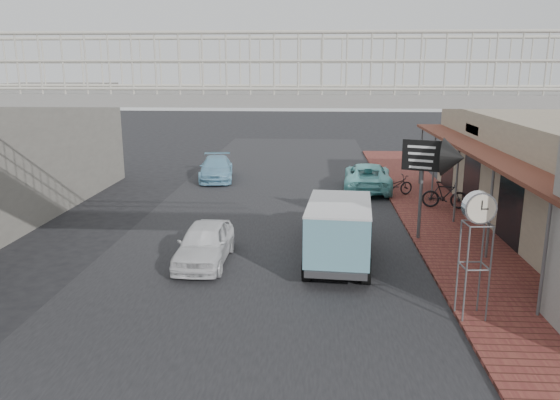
# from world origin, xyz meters

# --- Properties ---
(ground) EXTENTS (120.00, 120.00, 0.00)m
(ground) POSITION_xyz_m (0.00, 0.00, 0.00)
(ground) COLOR black
(ground) RESTS_ON ground
(road_strip) EXTENTS (10.00, 60.00, 0.01)m
(road_strip) POSITION_xyz_m (0.00, 0.00, 0.01)
(road_strip) COLOR black
(road_strip) RESTS_ON ground
(sidewalk) EXTENTS (3.00, 40.00, 0.10)m
(sidewalk) POSITION_xyz_m (6.50, 3.00, 0.05)
(sidewalk) COLOR brown
(sidewalk) RESTS_ON ground
(footbridge) EXTENTS (16.40, 2.40, 6.34)m
(footbridge) POSITION_xyz_m (0.00, -4.00, 3.18)
(footbridge) COLOR gray
(footbridge) RESTS_ON ground
(building_far_left) EXTENTS (5.00, 14.00, 5.00)m
(building_far_left) POSITION_xyz_m (-11.00, 6.00, 2.50)
(building_far_left) COLOR gray
(building_far_left) RESTS_ON ground
(white_hatchback) EXTENTS (1.48, 3.59, 1.22)m
(white_hatchback) POSITION_xyz_m (-1.61, 0.29, 0.61)
(white_hatchback) COLOR white
(white_hatchback) RESTS_ON ground
(dark_sedan) EXTENTS (1.72, 4.01, 1.28)m
(dark_sedan) POSITION_xyz_m (2.29, 2.97, 0.64)
(dark_sedan) COLOR black
(dark_sedan) RESTS_ON ground
(angkot_curb) EXTENTS (2.49, 4.83, 1.30)m
(angkot_curb) POSITION_xyz_m (4.20, 10.77, 0.65)
(angkot_curb) COLOR #7DD7D8
(angkot_curb) RESTS_ON ground
(angkot_far) EXTENTS (2.22, 4.30, 1.19)m
(angkot_far) POSITION_xyz_m (-3.50, 12.83, 0.60)
(angkot_far) COLOR #7BB6D5
(angkot_far) RESTS_ON ground
(angkot_van) EXTENTS (2.13, 4.16, 1.97)m
(angkot_van) POSITION_xyz_m (2.39, 0.28, 1.25)
(angkot_van) COLOR black
(angkot_van) RESTS_ON ground
(motorcycle_near) EXTENTS (1.86, 1.27, 0.92)m
(motorcycle_near) POSITION_xyz_m (5.30, 9.28, 0.56)
(motorcycle_near) COLOR black
(motorcycle_near) RESTS_ON sidewalk
(motorcycle_far) EXTENTS (1.90, 0.84, 1.11)m
(motorcycle_far) POSITION_xyz_m (7.02, 7.07, 0.65)
(motorcycle_far) COLOR black
(motorcycle_far) RESTS_ON sidewalk
(street_clock) EXTENTS (0.74, 0.62, 2.97)m
(street_clock) POSITION_xyz_m (5.30, -3.15, 2.57)
(street_clock) COLOR #59595B
(street_clock) RESTS_ON sidewalk
(arrow_sign) EXTENTS (2.08, 1.40, 3.45)m
(arrow_sign) POSITION_xyz_m (5.98, 2.55, 2.89)
(arrow_sign) COLOR #59595B
(arrow_sign) RESTS_ON sidewalk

